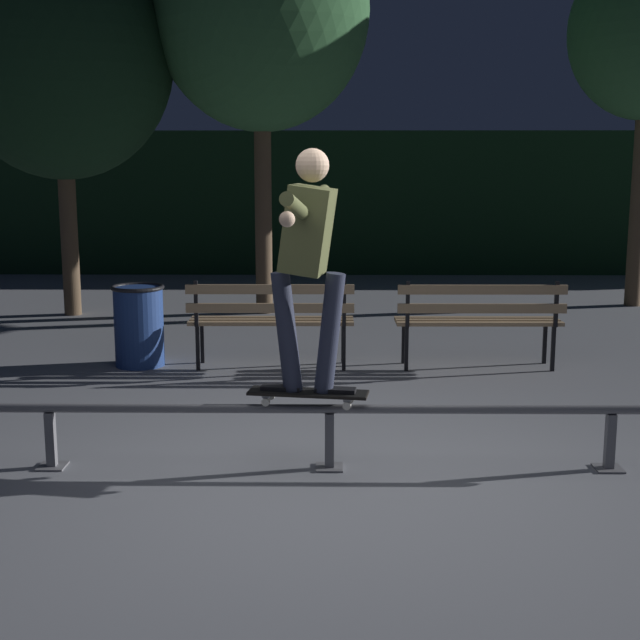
{
  "coord_description": "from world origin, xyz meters",
  "views": [
    {
      "loc": [
        0.0,
        -5.4,
        2.01
      ],
      "look_at": [
        -0.07,
        0.94,
        0.85
      ],
      "focal_mm": 49.42,
      "sensor_mm": 36.0,
      "label": 1
    }
  ],
  "objects": [
    {
      "name": "grind_rail",
      "position": [
        0.0,
        0.14,
        0.34
      ],
      "size": [
        4.33,
        0.18,
        0.44
      ],
      "color": "slate",
      "rests_on": "ground"
    },
    {
      "name": "ground_plane",
      "position": [
        0.0,
        0.0,
        0.0
      ],
      "size": [
        90.0,
        90.0,
        0.0
      ],
      "primitive_type": "plane",
      "color": "slate"
    },
    {
      "name": "tree_behind_benches",
      "position": [
        -0.87,
        6.13,
        3.84
      ],
      "size": [
        2.73,
        2.73,
        5.35
      ],
      "color": "brown",
      "rests_on": "ground"
    },
    {
      "name": "hedge_backdrop",
      "position": [
        0.0,
        10.61,
        1.25
      ],
      "size": [
        24.0,
        1.2,
        2.5
      ],
      "primitive_type": "cube",
      "color": "black",
      "rests_on": "ground"
    },
    {
      "name": "skateboarder",
      "position": [
        -0.14,
        0.14,
        1.45
      ],
      "size": [
        0.63,
        1.4,
        1.56
      ],
      "color": "black",
      "rests_on": "skateboard"
    },
    {
      "name": "skateboard",
      "position": [
        -0.14,
        0.14,
        0.51
      ],
      "size": [
        0.8,
        0.31,
        0.09
      ],
      "color": "black",
      "rests_on": "grind_rail"
    },
    {
      "name": "park_bench_left_center",
      "position": [
        1.44,
        2.95,
        0.54
      ],
      "size": [
        1.6,
        0.42,
        0.88
      ],
      "color": "black",
      "rests_on": "ground"
    },
    {
      "name": "tree_far_left",
      "position": [
        -3.37,
        5.95,
        3.29
      ],
      "size": [
        2.82,
        2.82,
        4.85
      ],
      "color": "brown",
      "rests_on": "ground"
    },
    {
      "name": "trash_can",
      "position": [
        -1.88,
        3.07,
        0.41
      ],
      "size": [
        0.52,
        0.52,
        0.8
      ],
      "color": "navy",
      "rests_on": "ground"
    },
    {
      "name": "park_bench_leftmost",
      "position": [
        -0.57,
        2.95,
        0.54
      ],
      "size": [
        1.6,
        0.42,
        0.88
      ],
      "color": "black",
      "rests_on": "ground"
    }
  ]
}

